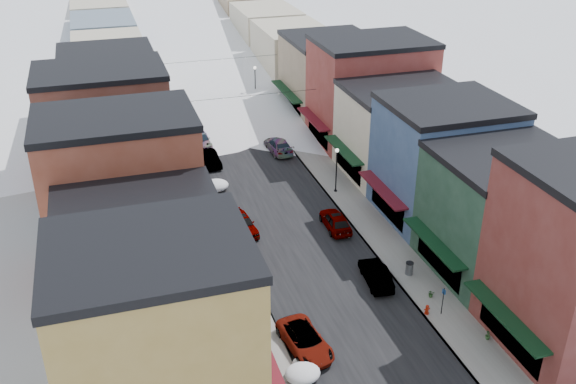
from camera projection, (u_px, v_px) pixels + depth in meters
road at (210, 95)px, 87.33m from camera, size 10.00×160.00×0.01m
sidewalk_left at (161, 99)px, 85.57m from camera, size 3.20×160.00×0.15m
sidewalk_right at (256, 90)px, 89.03m from camera, size 3.20×160.00×0.15m
curb_left at (172, 98)px, 85.98m from camera, size 0.10×160.00×0.15m
curb_right at (246, 91)px, 88.63m from camera, size 0.10×160.00×0.15m
bldg_l_yellow at (158, 338)px, 33.57m from camera, size 11.30×8.70×11.50m
bldg_l_cream at (143, 268)px, 41.26m from camera, size 11.30×8.20×9.50m
bldg_l_brick_near at (123, 194)px, 47.26m from camera, size 12.30×8.20×12.50m
bldg_l_grayblue at (124, 168)px, 55.43m from camera, size 11.30×9.20×9.00m
bldg_l_brick_far at (105, 123)px, 62.38m from camera, size 13.30×9.20×11.00m
bldg_l_tan at (111, 96)px, 71.38m from camera, size 11.30×11.20×10.00m
bldg_r_green at (503, 213)px, 47.76m from camera, size 11.30×9.20×9.50m
bldg_r_blue at (443, 160)px, 55.20m from camera, size 11.30×9.20×10.50m
bldg_r_cream at (401, 131)px, 63.33m from camera, size 12.30×9.20×9.00m
bldg_r_brick_far at (370, 91)px, 70.56m from camera, size 13.30×9.20×11.50m
bldg_r_tan at (329, 75)px, 79.27m from camera, size 11.30×11.20×9.50m
distant_blocks at (182, 29)px, 105.11m from camera, size 34.00×55.00×8.00m
overhead_cables at (227, 76)px, 73.88m from camera, size 16.40×15.04×0.04m
car_white_suv at (305, 341)px, 41.08m from camera, size 2.93×5.24×1.38m
car_silver_sedan at (242, 223)px, 54.38m from camera, size 2.39×4.84×1.59m
car_dark_hatch at (210, 159)px, 66.62m from camera, size 1.86×4.37×1.40m
car_silver_wagon at (200, 140)px, 71.22m from camera, size 2.07×4.96×1.43m
car_green_sedan at (376, 274)px, 47.69m from camera, size 2.01×4.54×1.45m
car_gray_suv at (336, 221)px, 54.83m from camera, size 1.96×4.57×1.54m
car_black_sedan at (278, 145)px, 69.65m from camera, size 2.37×5.28×1.50m
car_lane_silver at (196, 97)px, 84.15m from camera, size 2.53×4.94×1.61m
car_lane_white at (202, 59)px, 100.78m from camera, size 2.44×5.17×1.43m
fire_hydrant at (427, 310)px, 44.27m from camera, size 0.42×0.32×0.73m
parking_sign at (443, 299)px, 43.84m from camera, size 0.10×0.29×2.15m
trash_can at (409, 268)px, 48.50m from camera, size 0.61×0.61×1.03m
streetlamp_near at (337, 165)px, 59.91m from camera, size 0.37×0.37×4.41m
streetlamp_far at (255, 80)px, 83.01m from camera, size 0.40×0.40×4.78m
planter_near at (431, 294)px, 46.03m from camera, size 0.58×0.54×0.54m
planter_far at (488, 335)px, 41.91m from camera, size 0.48×0.48×0.61m
snow_pile_near at (302, 372)px, 38.85m from camera, size 2.18×2.54×0.92m
snow_pile_mid at (235, 228)px, 54.39m from camera, size 2.09×2.48×0.88m
snow_pile_far at (216, 185)px, 61.51m from camera, size 2.50×2.74×1.06m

